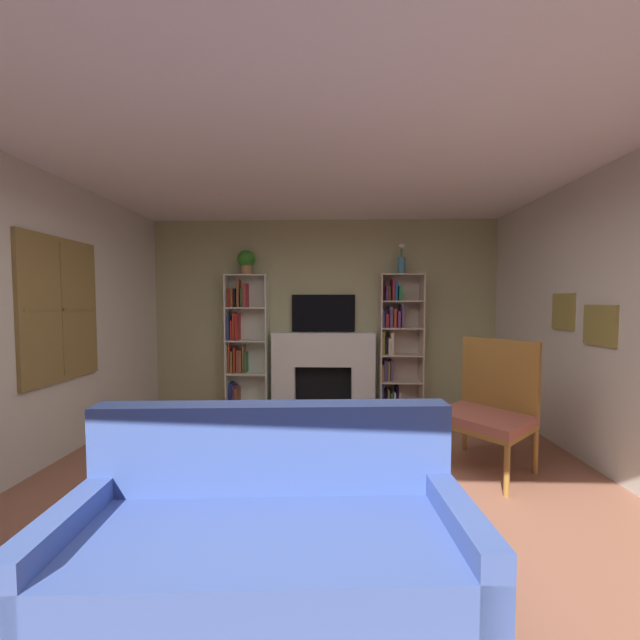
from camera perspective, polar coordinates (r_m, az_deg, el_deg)
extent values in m
plane|color=#945C46|center=(2.86, -0.78, -29.18)|extent=(6.83, 6.83, 0.00)
cube|color=tan|center=(5.30, 0.56, 1.16)|extent=(5.14, 0.06, 2.72)
cube|color=olive|center=(4.02, 38.20, -0.67)|extent=(0.03, 0.37, 0.36)
cube|color=#456298|center=(4.01, 38.09, -0.67)|extent=(0.01, 0.31, 0.30)
cube|color=olive|center=(4.43, 34.37, 1.13)|extent=(0.03, 0.32, 0.37)
cube|color=#4D655A|center=(4.42, 34.26, 1.13)|extent=(0.01, 0.26, 0.31)
cube|color=olive|center=(4.24, -36.10, 1.37)|extent=(0.04, 0.97, 1.38)
cube|color=silver|center=(4.23, -35.93, 1.37)|extent=(0.01, 0.87, 1.28)
cube|color=olive|center=(4.22, -35.88, 1.38)|extent=(0.01, 0.02, 1.28)
cube|color=olive|center=(4.22, -35.88, 1.38)|extent=(0.01, 0.87, 0.02)
cube|color=white|center=(2.72, -0.83, 29.80)|extent=(5.14, 5.81, 0.06)
cube|color=white|center=(5.33, -5.77, -10.40)|extent=(0.33, 0.25, 0.59)
cube|color=white|center=(5.30, 6.84, -10.46)|extent=(0.33, 0.25, 0.59)
cube|color=white|center=(5.19, 0.52, -4.69)|extent=(1.48, 0.25, 0.48)
cube|color=black|center=(5.37, 0.54, -10.28)|extent=(0.82, 0.08, 0.59)
cube|color=#574B48|center=(5.09, 0.45, -14.30)|extent=(1.58, 0.30, 0.03)
cube|color=black|center=(5.24, 0.55, 1.10)|extent=(0.93, 0.06, 0.54)
cube|color=silver|center=(5.38, -14.60, -3.21)|extent=(0.02, 0.27, 1.91)
cube|color=silver|center=(5.24, -8.43, -3.30)|extent=(0.02, 0.27, 1.91)
cube|color=silver|center=(5.42, -11.25, -3.12)|extent=(0.60, 0.02, 1.91)
cube|color=silver|center=(5.48, -11.45, -13.15)|extent=(0.57, 0.27, 0.02)
cube|color=navy|center=(5.54, -13.97, -11.25)|extent=(0.04, 0.16, 0.31)
cube|color=#5A2E67|center=(5.50, -13.49, -11.52)|extent=(0.03, 0.21, 0.28)
cube|color=brown|center=(5.49, -13.05, -11.71)|extent=(0.04, 0.22, 0.25)
cube|color=silver|center=(5.37, -11.50, -8.34)|extent=(0.57, 0.27, 0.02)
cube|color=#B73928|center=(5.43, -14.17, -5.98)|extent=(0.02, 0.17, 0.41)
cube|color=olive|center=(5.42, -13.79, -6.48)|extent=(0.03, 0.19, 0.32)
cube|color=#AD2D1E|center=(5.41, -13.35, -6.20)|extent=(0.02, 0.19, 0.37)
cube|color=#984D36|center=(5.42, -12.86, -6.40)|extent=(0.04, 0.15, 0.33)
cube|color=brown|center=(5.39, -12.46, -6.47)|extent=(0.03, 0.18, 0.32)
cube|color=#93603B|center=(5.38, -12.05, -6.07)|extent=(0.02, 0.17, 0.40)
cube|color=#37693A|center=(5.39, -11.69, -6.62)|extent=(0.03, 0.16, 0.29)
cube|color=silver|center=(5.30, -11.56, -3.26)|extent=(0.57, 0.27, 0.02)
cube|color=navy|center=(5.36, -14.26, -1.19)|extent=(0.03, 0.22, 0.36)
cube|color=red|center=(5.36, -13.82, -1.59)|extent=(0.02, 0.19, 0.29)
cube|color=#B53C1F|center=(5.35, -13.48, -0.96)|extent=(0.02, 0.20, 0.40)
cube|color=#A42324|center=(5.33, -13.04, -1.06)|extent=(0.04, 0.21, 0.39)
cube|color=silver|center=(5.27, -11.61, 1.91)|extent=(0.57, 0.27, 0.02)
cube|color=#AE3027|center=(5.37, -14.18, 3.43)|extent=(0.04, 0.17, 0.27)
cube|color=#9A5126|center=(5.33, -13.71, 3.42)|extent=(0.02, 0.23, 0.26)
cube|color=black|center=(5.34, -13.33, 3.46)|extent=(0.03, 0.18, 0.27)
cube|color=brown|center=(5.33, -12.84, 4.15)|extent=(0.03, 0.18, 0.40)
cube|color=#3D6638|center=(5.32, -12.25, 3.51)|extent=(0.04, 0.16, 0.28)
cube|color=#B23237|center=(5.29, -11.77, 3.86)|extent=(0.04, 0.21, 0.34)
cube|color=silver|center=(5.29, -11.66, 7.01)|extent=(0.57, 0.27, 0.02)
cube|color=beige|center=(5.18, 9.58, -3.38)|extent=(0.02, 0.33, 1.91)
cube|color=beige|center=(5.29, 15.88, -3.32)|extent=(0.02, 0.33, 1.91)
cube|color=beige|center=(5.38, 12.45, -3.18)|extent=(0.60, 0.02, 1.91)
cube|color=beige|center=(5.41, 12.65, -13.38)|extent=(0.57, 0.33, 0.02)
cube|color=#2C4B91|center=(5.36, 9.86, -11.71)|extent=(0.03, 0.23, 0.31)
cube|color=black|center=(5.39, 10.32, -12.09)|extent=(0.02, 0.19, 0.22)
cube|color=olive|center=(5.36, 10.72, -12.03)|extent=(0.02, 0.26, 0.25)
cube|color=#2D6938|center=(5.39, 11.20, -12.23)|extent=(0.03, 0.24, 0.20)
cube|color=beige|center=(5.40, 11.67, -12.19)|extent=(0.03, 0.23, 0.21)
cube|color=black|center=(5.39, 12.15, -11.61)|extent=(0.02, 0.23, 0.31)
cube|color=silver|center=(5.40, 12.49, -12.17)|extent=(0.03, 0.25, 0.21)
cube|color=beige|center=(5.32, 12.70, -9.51)|extent=(0.57, 0.33, 0.02)
cube|color=olive|center=(5.26, 9.88, -8.21)|extent=(0.03, 0.27, 0.24)
cube|color=#4A3B78|center=(5.29, 10.35, -7.85)|extent=(0.04, 0.22, 0.29)
cube|color=#A48636|center=(5.29, 10.83, -7.92)|extent=(0.02, 0.23, 0.28)
cube|color=#553E71|center=(5.30, 11.25, -7.79)|extent=(0.03, 0.22, 0.30)
cube|color=beige|center=(5.25, 12.74, -5.43)|extent=(0.57, 0.33, 0.02)
cube|color=olive|center=(5.22, 9.95, -3.56)|extent=(0.04, 0.24, 0.33)
cube|color=black|center=(5.24, 10.34, -3.99)|extent=(0.03, 0.21, 0.24)
cube|color=beige|center=(5.22, 10.88, -4.07)|extent=(0.03, 0.27, 0.23)
cube|color=beige|center=(5.22, 11.30, -3.65)|extent=(0.04, 0.26, 0.31)
cube|color=beige|center=(5.21, 12.79, -1.27)|extent=(0.57, 0.33, 0.02)
cube|color=#274290|center=(5.18, 9.95, 0.16)|extent=(0.03, 0.26, 0.24)
cube|color=#AA2228|center=(5.20, 10.52, -0.07)|extent=(0.04, 0.23, 0.20)
cube|color=#4B3E67|center=(5.20, 11.15, 0.46)|extent=(0.04, 0.25, 0.29)
cube|color=#B73A22|center=(5.20, 11.74, 0.28)|extent=(0.03, 0.26, 0.26)
cube|color=#653471|center=(5.20, 12.31, 0.09)|extent=(0.04, 0.28, 0.23)
cube|color=#5A4176|center=(5.23, 12.86, 0.60)|extent=(0.03, 0.24, 0.32)
cube|color=beige|center=(5.20, 12.84, 2.94)|extent=(0.57, 0.33, 0.02)
cube|color=black|center=(5.20, 10.03, 4.64)|extent=(0.04, 0.21, 0.28)
cube|color=#622678|center=(5.18, 10.49, 4.25)|extent=(0.03, 0.26, 0.21)
cube|color=olive|center=(5.22, 10.93, 4.16)|extent=(0.03, 0.19, 0.20)
cube|color=#A62933|center=(5.20, 11.47, 4.72)|extent=(0.02, 0.26, 0.30)
cube|color=#174A92|center=(5.20, 11.90, 4.57)|extent=(0.04, 0.26, 0.28)
cube|color=#1F8045|center=(5.21, 12.52, 4.17)|extent=(0.04, 0.27, 0.21)
cube|color=beige|center=(5.21, 12.88, 7.05)|extent=(0.57, 0.33, 0.02)
cylinder|color=#A9764B|center=(5.28, -11.70, 7.80)|extent=(0.15, 0.15, 0.13)
sphere|color=#327E25|center=(5.30, -11.72, 9.56)|extent=(0.25, 0.25, 0.25)
cylinder|color=teal|center=(5.24, 12.87, 8.43)|extent=(0.11, 0.11, 0.24)
cylinder|color=#4C7F3F|center=(5.27, 12.90, 10.50)|extent=(0.01, 0.01, 0.15)
sphere|color=white|center=(5.28, 12.91, 11.29)|extent=(0.06, 0.06, 0.06)
cylinder|color=#4C7F3F|center=(5.27, 13.11, 10.62)|extent=(0.01, 0.01, 0.17)
sphere|color=white|center=(5.28, 13.12, 11.52)|extent=(0.05, 0.05, 0.05)
cylinder|color=#4C7F3F|center=(5.25, 12.79, 10.62)|extent=(0.01, 0.01, 0.16)
sphere|color=white|center=(5.26, 12.80, 11.48)|extent=(0.06, 0.06, 0.06)
cylinder|color=#4C7F3F|center=(5.28, 12.93, 10.47)|extent=(0.01, 0.01, 0.14)
sphere|color=white|center=(5.29, 12.94, 11.23)|extent=(0.04, 0.04, 0.04)
cube|color=#3D5599|center=(2.15, -8.55, -34.39)|extent=(2.07, 0.92, 0.43)
cube|color=#3D5599|center=(2.20, -7.57, -19.48)|extent=(2.03, 0.28, 0.51)
cube|color=#3D5599|center=(2.23, 20.79, -31.21)|extent=(0.19, 0.81, 0.55)
cube|color=#3D5599|center=(2.40, -34.88, -28.77)|extent=(0.19, 0.81, 0.55)
cylinder|color=brown|center=(3.85, 31.19, -17.25)|extent=(0.04, 0.04, 0.44)
cylinder|color=brown|center=(4.09, 22.18, -15.82)|extent=(0.04, 0.04, 0.44)
cylinder|color=brown|center=(3.34, 27.70, -20.29)|extent=(0.04, 0.04, 0.44)
cylinder|color=brown|center=(3.62, 17.62, -18.25)|extent=(0.04, 0.04, 0.44)
cube|color=#974E40|center=(3.63, 24.72, -14.00)|extent=(0.93, 0.93, 0.08)
cube|color=brown|center=(3.65, 24.70, -14.90)|extent=(0.93, 0.93, 0.04)
cube|color=brown|center=(3.80, 26.68, -8.24)|extent=(0.50, 0.56, 0.73)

